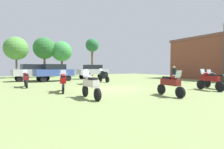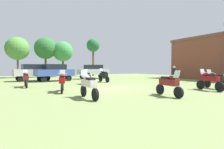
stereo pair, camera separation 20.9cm
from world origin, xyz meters
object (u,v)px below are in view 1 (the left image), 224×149
at_px(motorcycle_6, 171,84).
at_px(car_1, 32,71).
at_px(motorcycle_7, 87,77).
at_px(motorcycle_8, 210,80).
at_px(motorcycle_3, 91,85).
at_px(car_4, 93,71).
at_px(motorcycle_1, 63,81).
at_px(car_2, 54,71).
at_px(tree_6, 16,48).
at_px(person_1, 174,74).
at_px(motorcycle_10, 26,79).
at_px(motorcycle_9, 104,75).
at_px(tree_1, 62,51).
at_px(lamp_post, 224,49).
at_px(motorcycle_2, 216,79).
at_px(tree_5, 44,48).
at_px(tree_2, 92,46).

height_order(motorcycle_6, car_1, car_1).
distance_m(motorcycle_7, motorcycle_8, 10.26).
height_order(motorcycle_3, car_4, car_4).
height_order(motorcycle_1, motorcycle_7, motorcycle_7).
height_order(car_2, tree_6, tree_6).
bearing_deg(person_1, car_1, -123.41).
xyz_separation_m(motorcycle_7, car_4, (3.81, 7.36, 0.45)).
distance_m(motorcycle_10, tree_6, 15.29).
distance_m(motorcycle_6, car_2, 14.61).
distance_m(motorcycle_6, motorcycle_9, 10.40).
xyz_separation_m(person_1, tree_1, (-5.72, 19.07, 3.36)).
bearing_deg(person_1, lamp_post, 100.05).
bearing_deg(tree_1, motorcycle_7, -94.81).
xyz_separation_m(motorcycle_2, motorcycle_6, (-5.81, -0.75, -0.01)).
relative_size(motorcycle_9, car_2, 0.48).
bearing_deg(motorcycle_2, car_4, 117.74).
distance_m(motorcycle_1, tree_6, 19.62).
bearing_deg(lamp_post, motorcycle_1, 178.23).
height_order(motorcycle_3, motorcycle_8, motorcycle_8).
xyz_separation_m(motorcycle_6, tree_1, (-0.17, 23.51, 3.67)).
bearing_deg(car_1, lamp_post, -129.91).
height_order(person_1, tree_1, tree_1).
relative_size(tree_1, lamp_post, 0.92).
relative_size(motorcycle_3, tree_1, 0.35).
distance_m(motorcycle_8, lamp_post, 10.22).
relative_size(motorcycle_3, motorcycle_6, 1.04).
xyz_separation_m(motorcycle_8, car_1, (-9.92, 15.61, 0.43)).
distance_m(motorcycle_1, car_2, 9.68).
bearing_deg(person_1, motorcycle_8, -3.36).
height_order(motorcycle_8, tree_1, tree_1).
distance_m(motorcycle_2, car_1, 19.00).
distance_m(motorcycle_3, tree_6, 22.70).
relative_size(motorcycle_10, tree_5, 0.32).
bearing_deg(motorcycle_10, motorcycle_1, -66.34).
distance_m(motorcycle_6, tree_2, 25.16).
xyz_separation_m(motorcycle_3, motorcycle_10, (-2.54, 7.39, -0.01)).
bearing_deg(tree_6, motorcycle_2, -60.78).
relative_size(motorcycle_3, motorcycle_10, 1.03).
height_order(car_1, car_2, same).
bearing_deg(lamp_post, tree_2, 111.13).
xyz_separation_m(car_4, person_1, (3.14, -11.76, -0.15)).
bearing_deg(motorcycle_2, tree_2, 105.52).
height_order(car_2, lamp_post, lamp_post).
height_order(motorcycle_3, tree_5, tree_5).
height_order(motorcycle_7, car_1, car_1).
height_order(person_1, tree_2, tree_2).
height_order(motorcycle_1, motorcycle_8, motorcycle_8).
height_order(motorcycle_7, car_2, car_2).
xyz_separation_m(car_2, lamp_post, (16.81, -10.13, 2.54)).
bearing_deg(motorcycle_7, motorcycle_10, -171.99).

